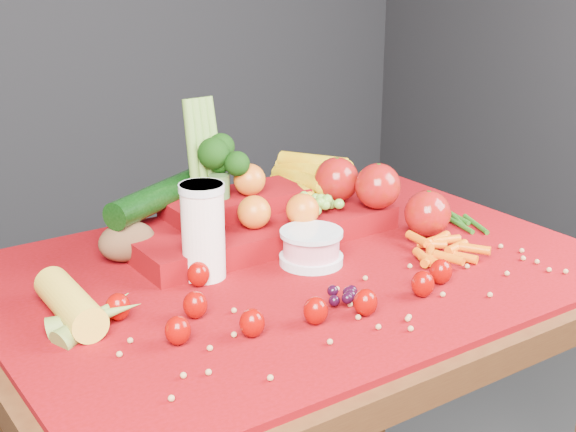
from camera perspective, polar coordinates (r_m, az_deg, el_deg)
table at (r=1.47m, az=0.44°, el=-7.41°), size 1.10×0.80×0.75m
red_cloth at (r=1.42m, az=0.46°, el=-3.79°), size 1.05×0.75×0.01m
milk_glass at (r=1.35m, az=-6.06°, el=-0.85°), size 0.08×0.08×0.17m
yogurt_bowl at (r=1.42m, az=1.67°, el=-2.14°), size 0.11×0.11×0.06m
strawberry_scatter at (r=1.24m, az=-0.63°, el=-5.86°), size 0.54×0.28×0.05m
dark_grape_cluster at (r=1.28m, az=3.99°, el=-5.72°), size 0.06×0.05×0.03m
soybean_scatter at (r=1.28m, az=5.62°, el=-6.28°), size 0.84×0.24×0.01m
corn_ear at (r=1.24m, az=-14.06°, el=-6.69°), size 0.18×0.23×0.06m
potato at (r=1.46m, az=-11.37°, el=-1.78°), size 0.11×0.08×0.07m
baby_carrot_pile at (r=1.48m, az=10.76°, el=-2.26°), size 0.18×0.17×0.03m
green_bean_pile at (r=1.66m, az=12.12°, el=-0.36°), size 0.14×0.12×0.01m
produce_mound at (r=1.55m, az=-0.98°, el=0.74°), size 0.61×0.39×0.27m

